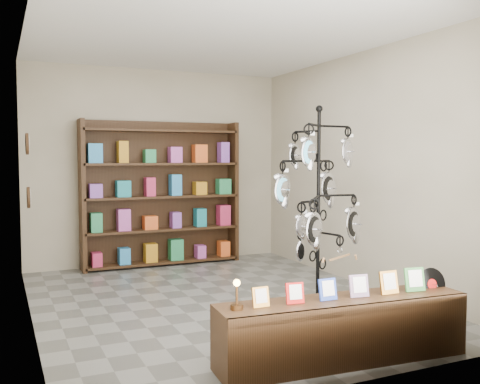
# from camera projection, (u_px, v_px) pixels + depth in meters

# --- Properties ---
(ground) EXTENTS (5.00, 5.00, 0.00)m
(ground) POSITION_uv_depth(u_px,v_px,m) (218.00, 301.00, 6.15)
(ground) COLOR slate
(ground) RESTS_ON ground
(room_envelope) EXTENTS (5.00, 5.00, 5.00)m
(room_envelope) POSITION_uv_depth(u_px,v_px,m) (218.00, 140.00, 6.03)
(room_envelope) COLOR #BEB299
(room_envelope) RESTS_ON ground
(display_tree) EXTENTS (1.18, 1.18, 2.17)m
(display_tree) POSITION_uv_depth(u_px,v_px,m) (318.00, 196.00, 5.42)
(display_tree) COLOR black
(display_tree) RESTS_ON ground
(front_shelf) EXTENTS (2.13, 0.59, 0.74)m
(front_shelf) POSITION_uv_depth(u_px,v_px,m) (343.00, 330.00, 4.31)
(front_shelf) COLOR black
(front_shelf) RESTS_ON ground
(back_shelving) EXTENTS (2.42, 0.36, 2.20)m
(back_shelving) POSITION_uv_depth(u_px,v_px,m) (162.00, 198.00, 8.17)
(back_shelving) COLOR black
(back_shelving) RESTS_ON ground
(wall_clocks) EXTENTS (0.03, 0.24, 0.84)m
(wall_clocks) POSITION_uv_depth(u_px,v_px,m) (28.00, 171.00, 5.97)
(wall_clocks) COLOR black
(wall_clocks) RESTS_ON ground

